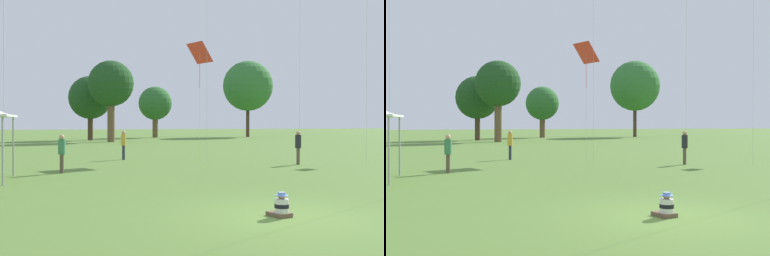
# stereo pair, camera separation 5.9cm
# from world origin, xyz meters

# --- Properties ---
(ground_plane) EXTENTS (300.00, 300.00, 0.00)m
(ground_plane) POSITION_xyz_m (0.00, 0.00, 0.00)
(ground_plane) COLOR #567A33
(seated_toddler) EXTENTS (0.50, 0.58, 0.59)m
(seated_toddler) POSITION_xyz_m (-0.05, 0.03, 0.24)
(seated_toddler) COLOR brown
(seated_toddler) RESTS_ON ground
(person_standing_0) EXTENTS (0.45, 0.45, 1.79)m
(person_standing_0) POSITION_xyz_m (7.19, 11.74, 1.09)
(person_standing_0) COLOR brown
(person_standing_0) RESTS_ON ground
(person_standing_1) EXTENTS (0.39, 0.39, 1.75)m
(person_standing_1) POSITION_xyz_m (-1.25, 17.55, 1.06)
(person_standing_1) COLOR #282D42
(person_standing_1) RESTS_ON ground
(person_standing_2) EXTENTS (0.41, 0.41, 1.70)m
(person_standing_2) POSITION_xyz_m (-4.89, 11.07, 1.03)
(person_standing_2) COLOR brown
(person_standing_2) RESTS_ON ground
(kite_6) EXTENTS (1.40, 1.68, 6.98)m
(kite_6) POSITION_xyz_m (3.11, 16.17, 6.33)
(kite_6) COLOR red
(kite_6) RESTS_ON ground
(distant_tree_0) EXTENTS (5.37, 5.37, 9.54)m
(distant_tree_0) POSITION_xyz_m (1.00, 43.67, 6.75)
(distant_tree_0) COLOR brown
(distant_tree_0) RESTS_ON ground
(distant_tree_1) EXTENTS (7.99, 7.99, 12.15)m
(distant_tree_1) POSITION_xyz_m (24.15, 56.66, 8.14)
(distant_tree_1) COLOR #473323
(distant_tree_1) RESTS_ON ground
(distant_tree_2) EXTENTS (5.53, 5.53, 8.27)m
(distant_tree_2) POSITION_xyz_m (-0.96, 49.61, 5.47)
(distant_tree_2) COLOR #473323
(distant_tree_2) RESTS_ON ground
(distant_tree_3) EXTENTS (5.10, 5.10, 7.80)m
(distant_tree_3) POSITION_xyz_m (9.30, 57.79, 5.18)
(distant_tree_3) COLOR brown
(distant_tree_3) RESTS_ON ground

